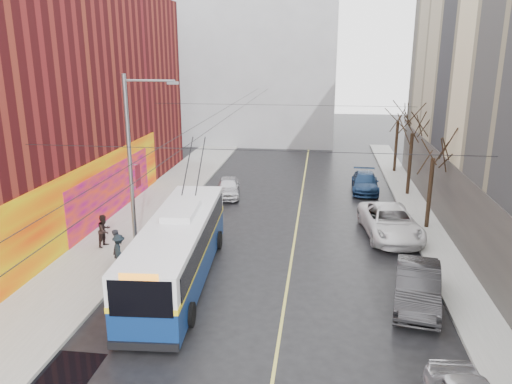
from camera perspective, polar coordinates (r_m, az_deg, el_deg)
sidewalk_left at (r=28.43m, az=-15.30°, el=-5.18°), size 4.00×60.00×0.15m
sidewalk_right at (r=27.05m, az=20.44°, el=-6.75°), size 2.00×60.00×0.15m
lane_line at (r=28.23m, az=4.51°, el=-4.94°), size 0.12×50.00×0.01m
building_far at (r=58.01m, az=-1.20°, el=14.96°), size 20.50×12.10×18.00m
streetlight_pole at (r=24.61m, az=-13.86°, el=3.28°), size 2.65×0.60×9.00m
catenary_wires at (r=27.89m, az=-3.52°, el=8.09°), size 18.00×60.00×0.22m
tree_near at (r=29.47m, az=19.72°, el=5.11°), size 3.20×3.20×6.40m
tree_mid at (r=36.22m, az=17.54°, el=7.62°), size 3.20×3.20×6.68m
tree_far at (r=43.09m, az=16.00°, el=8.82°), size 3.20×3.20×6.57m
pigeons_flying at (r=23.25m, az=-4.84°, el=7.98°), size 3.72×0.63×1.75m
trolleybus at (r=22.58m, az=-8.86°, el=-6.39°), size 3.31×11.85×5.56m
parked_car_b at (r=21.61m, az=17.96°, el=-10.22°), size 2.50×5.12×1.62m
parked_car_c at (r=28.75m, az=15.08°, el=-3.32°), size 3.44×6.26×1.66m
parked_car_d at (r=37.43m, az=12.35°, el=1.08°), size 2.04×4.71×1.35m
following_car at (r=35.35m, az=-3.21°, el=0.56°), size 2.17×4.16×1.35m
pedestrian_a at (r=24.88m, az=-15.57°, el=-6.00°), size 0.51×0.68×1.71m
pedestrian_b at (r=27.13m, az=-16.94°, el=-4.24°), size 0.82×0.96×1.72m
pedestrian_c at (r=24.50m, az=-15.36°, el=-6.47°), size 1.12×1.16×1.59m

